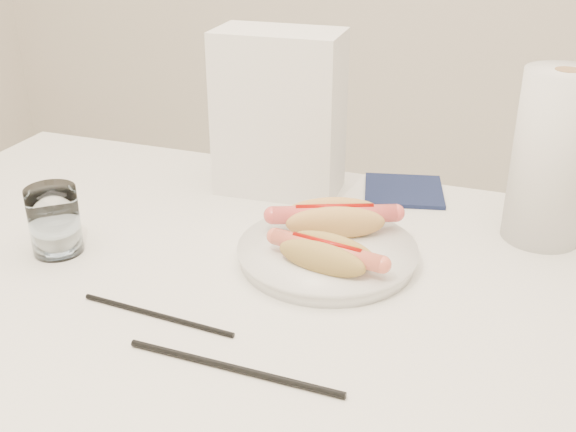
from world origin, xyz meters
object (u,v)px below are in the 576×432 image
(napkin_box, at_px, (279,114))
(plate, at_px, (327,255))
(table, at_px, (229,312))
(water_glass, at_px, (54,221))
(hotdog_left, at_px, (334,219))
(paper_towel_roll, at_px, (552,158))
(hotdog_right, at_px, (327,254))

(napkin_box, bearing_deg, plate, -57.54)
(table, xyz_separation_m, water_glass, (-0.25, -0.02, 0.11))
(hotdog_left, xyz_separation_m, water_glass, (-0.36, -0.15, 0.01))
(plate, distance_m, paper_towel_roll, 0.34)
(water_glass, distance_m, paper_towel_roll, 0.70)
(hotdog_right, distance_m, paper_towel_roll, 0.35)
(table, bearing_deg, hotdog_right, 12.53)
(paper_towel_roll, bearing_deg, water_glass, -156.59)
(hotdog_left, height_order, napkin_box, napkin_box)
(plate, distance_m, hotdog_left, 0.06)
(plate, height_order, paper_towel_roll, paper_towel_roll)
(table, relative_size, plate, 5.05)
(hotdog_left, bearing_deg, table, -153.35)
(table, height_order, paper_towel_roll, paper_towel_roll)
(hotdog_left, bearing_deg, plate, -106.12)
(hotdog_left, distance_m, paper_towel_roll, 0.31)
(hotdog_right, height_order, napkin_box, napkin_box)
(hotdog_right, relative_size, napkin_box, 0.59)
(table, xyz_separation_m, napkin_box, (-0.03, 0.29, 0.19))
(plate, relative_size, hotdog_right, 1.53)
(hotdog_right, bearing_deg, plate, 114.83)
(table, bearing_deg, hotdog_left, 48.90)
(hotdog_right, bearing_deg, hotdog_left, 110.49)
(table, bearing_deg, paper_towel_roll, 33.19)
(napkin_box, bearing_deg, table, -86.29)
(hotdog_right, height_order, paper_towel_roll, paper_towel_roll)
(table, xyz_separation_m, hotdog_right, (0.13, 0.03, 0.10))
(table, bearing_deg, napkin_box, 96.40)
(water_glass, bearing_deg, hotdog_right, 7.68)
(hotdog_left, distance_m, water_glass, 0.39)
(hotdog_left, distance_m, hotdog_right, 0.10)
(hotdog_right, xyz_separation_m, napkin_box, (-0.16, 0.26, 0.09))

